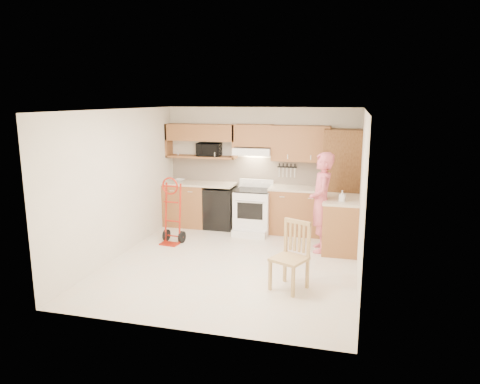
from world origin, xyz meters
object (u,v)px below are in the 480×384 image
at_px(microwave, 209,150).
at_px(range, 253,208).
at_px(person, 321,202).
at_px(dining_chair, 289,256).
at_px(hand_truck, 171,214).

xyz_separation_m(microwave, range, (1.02, -0.35, -1.10)).
height_order(person, dining_chair, person).
xyz_separation_m(person, hand_truck, (-2.73, -0.29, -0.32)).
bearing_deg(hand_truck, microwave, 84.12).
relative_size(range, person, 0.59).
height_order(range, hand_truck, hand_truck).
relative_size(microwave, range, 0.47).
bearing_deg(range, person, -27.84).
bearing_deg(microwave, dining_chair, -57.35).
xyz_separation_m(microwave, dining_chair, (2.12, -2.87, -1.14)).
relative_size(microwave, hand_truck, 0.44).
bearing_deg(range, microwave, 160.97).
xyz_separation_m(range, person, (1.41, -0.74, 0.36)).
height_order(microwave, range, microwave).
bearing_deg(microwave, hand_truck, -106.35).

